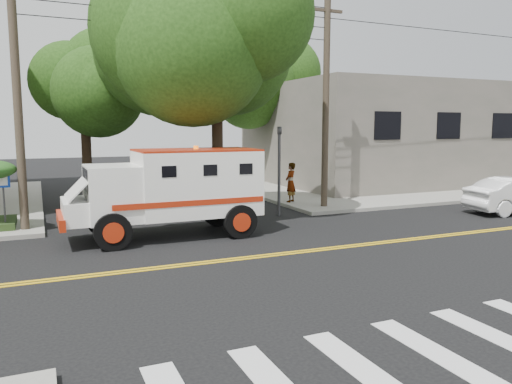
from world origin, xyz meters
name	(u,v)px	position (x,y,z in m)	size (l,w,h in m)	color
ground	(245,258)	(0.00, 0.00, 0.00)	(100.00, 100.00, 0.00)	black
sidewalk_ne	(362,183)	(13.50, 13.50, 0.07)	(17.00, 17.00, 0.15)	gray
building_right	(378,134)	(15.00, 14.00, 3.15)	(14.00, 12.00, 6.00)	#615E53
utility_pole_left	(17,99)	(-5.60, 6.00, 4.50)	(0.28, 0.28, 9.00)	#382D23
utility_pole_right	(326,105)	(6.30, 6.20, 4.50)	(0.28, 0.28, 9.00)	#382D23
tree_main	(230,32)	(1.94, 6.21, 7.20)	(6.08, 5.70, 9.85)	black
tree_left	(91,79)	(-2.68, 11.79, 5.73)	(4.48, 4.20, 7.70)	black
tree_right	(280,86)	(8.84, 15.77, 6.09)	(4.80, 4.50, 8.20)	black
traffic_signal	(279,161)	(3.80, 5.60, 2.23)	(0.15, 0.18, 3.60)	#3F3F42
accessibility_sign	(4,194)	(-6.20, 6.17, 1.37)	(0.45, 0.10, 2.02)	#3F3F42
armored_truck	(173,187)	(-1.11, 3.50, 1.63)	(6.31, 2.58, 2.86)	white
pedestrian_a	(291,182)	(5.50, 7.84, 1.06)	(0.66, 0.43, 1.81)	gray
pedestrian_b	(372,177)	(10.59, 8.58, 1.02)	(0.84, 0.66, 1.73)	gray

